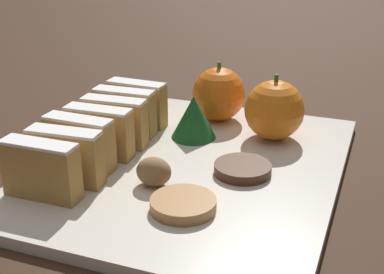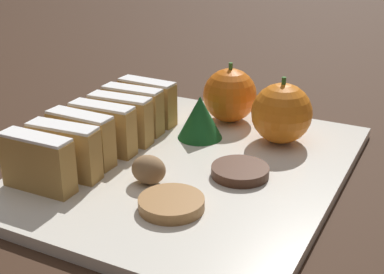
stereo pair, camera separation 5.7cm
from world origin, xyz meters
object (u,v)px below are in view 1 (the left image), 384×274
Objects in this scene: orange_near at (274,110)px; orange_far at (219,94)px; chocolate_cookie at (243,169)px; walnut at (154,172)px.

orange_near is 0.09m from orange_far.
chocolate_cookie is at bearing -62.64° from orange_far.
orange_far is 2.16× the size of walnut.
orange_far is 1.29× the size of chocolate_cookie.
orange_far is at bearing 89.37° from walnut.
orange_near reaches higher than chocolate_cookie.
walnut is (-0.08, -0.16, -0.02)m from orange_near.
orange_far reaches higher than walnut.
orange_near is 0.18m from walnut.
walnut is 0.60× the size of chocolate_cookie.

